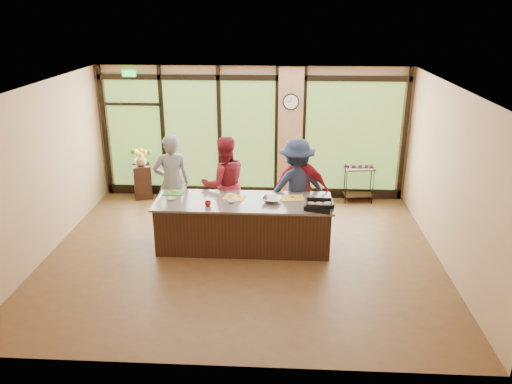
# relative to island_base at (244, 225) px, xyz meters

# --- Properties ---
(floor) EXTENTS (7.00, 7.00, 0.00)m
(floor) POSITION_rel_island_base_xyz_m (0.00, -0.30, -0.44)
(floor) COLOR #51341C
(floor) RESTS_ON ground
(ceiling) EXTENTS (7.00, 7.00, 0.00)m
(ceiling) POSITION_rel_island_base_xyz_m (0.00, -0.30, 2.56)
(ceiling) COLOR white
(ceiling) RESTS_ON back_wall
(back_wall) EXTENTS (7.00, 0.00, 7.00)m
(back_wall) POSITION_rel_island_base_xyz_m (0.00, 2.70, 1.06)
(back_wall) COLOR tan
(back_wall) RESTS_ON floor
(left_wall) EXTENTS (0.00, 6.00, 6.00)m
(left_wall) POSITION_rel_island_base_xyz_m (-3.50, -0.30, 1.06)
(left_wall) COLOR tan
(left_wall) RESTS_ON floor
(right_wall) EXTENTS (0.00, 6.00, 6.00)m
(right_wall) POSITION_rel_island_base_xyz_m (3.50, -0.30, 1.06)
(right_wall) COLOR tan
(right_wall) RESTS_ON floor
(window_wall) EXTENTS (6.90, 0.12, 3.00)m
(window_wall) POSITION_rel_island_base_xyz_m (0.16, 2.65, 0.95)
(window_wall) COLOR tan
(window_wall) RESTS_ON floor
(island_base) EXTENTS (3.10, 1.00, 0.88)m
(island_base) POSITION_rel_island_base_xyz_m (0.00, 0.00, 0.00)
(island_base) COLOR black
(island_base) RESTS_ON floor
(countertop) EXTENTS (3.20, 1.10, 0.04)m
(countertop) POSITION_rel_island_base_xyz_m (0.00, 0.00, 0.46)
(countertop) COLOR slate
(countertop) RESTS_ON island_base
(wall_clock) EXTENTS (0.36, 0.04, 0.36)m
(wall_clock) POSITION_rel_island_base_xyz_m (0.85, 2.57, 1.81)
(wall_clock) COLOR black
(wall_clock) RESTS_ON window_wall
(cook_left) EXTENTS (0.82, 0.67, 1.96)m
(cook_left) POSITION_rel_island_base_xyz_m (-1.45, 0.71, 0.54)
(cook_left) COLOR slate
(cook_left) RESTS_ON floor
(cook_midleft) EXTENTS (1.12, 1.00, 1.90)m
(cook_midleft) POSITION_rel_island_base_xyz_m (-0.44, 0.79, 0.51)
(cook_midleft) COLOR maroon
(cook_midleft) RESTS_ON floor
(cook_midright) EXTENTS (1.12, 0.69, 1.78)m
(cook_midright) POSITION_rel_island_base_xyz_m (1.08, 0.73, 0.45)
(cook_midright) COLOR maroon
(cook_midright) RESTS_ON floor
(cook_right) EXTENTS (1.37, 1.02, 1.89)m
(cook_right) POSITION_rel_island_base_xyz_m (0.97, 0.70, 0.51)
(cook_right) COLOR #1B243D
(cook_right) RESTS_ON floor
(roasting_pan) EXTENTS (0.55, 0.48, 0.08)m
(roasting_pan) POSITION_rel_island_base_xyz_m (1.34, -0.33, 0.52)
(roasting_pan) COLOR black
(roasting_pan) RESTS_ON countertop
(mixing_bowl) EXTENTS (0.42, 0.42, 0.08)m
(mixing_bowl) POSITION_rel_island_base_xyz_m (0.50, -0.02, 0.52)
(mixing_bowl) COLOR silver
(mixing_bowl) RESTS_ON countertop
(cutting_board_left) EXTENTS (0.39, 0.29, 0.01)m
(cutting_board_left) POSITION_rel_island_base_xyz_m (-1.34, 0.33, 0.49)
(cutting_board_left) COLOR #397C2D
(cutting_board_left) RESTS_ON countertop
(cutting_board_center) EXTENTS (0.44, 0.37, 0.01)m
(cutting_board_center) POSITION_rel_island_base_xyz_m (-0.18, 0.14, 0.49)
(cutting_board_center) COLOR gold
(cutting_board_center) RESTS_ON countertop
(cutting_board_right) EXTENTS (0.44, 0.35, 0.01)m
(cutting_board_right) POSITION_rel_island_base_xyz_m (0.89, 0.17, 0.49)
(cutting_board_right) COLOR gold
(cutting_board_right) RESTS_ON countertop
(prep_bowl_near) EXTENTS (0.17, 0.17, 0.05)m
(prep_bowl_near) POSITION_rel_island_base_xyz_m (-1.30, -0.04, 0.50)
(prep_bowl_near) COLOR white
(prep_bowl_near) RESTS_ON countertop
(prep_bowl_mid) EXTENTS (0.18, 0.18, 0.04)m
(prep_bowl_mid) POSITION_rel_island_base_xyz_m (-0.20, -0.10, 0.50)
(prep_bowl_mid) COLOR white
(prep_bowl_mid) RESTS_ON countertop
(prep_bowl_far) EXTENTS (0.16, 0.16, 0.03)m
(prep_bowl_far) POSITION_rel_island_base_xyz_m (-0.25, 0.25, 0.49)
(prep_bowl_far) COLOR white
(prep_bowl_far) RESTS_ON countertop
(red_ramekin) EXTENTS (0.14, 0.14, 0.09)m
(red_ramekin) POSITION_rel_island_base_xyz_m (-0.60, -0.29, 0.53)
(red_ramekin) COLOR #A5101C
(red_ramekin) RESTS_ON countertop
(flower_stand) EXTENTS (0.50, 0.50, 0.79)m
(flower_stand) POSITION_rel_island_base_xyz_m (-2.54, 2.40, -0.05)
(flower_stand) COLOR black
(flower_stand) RESTS_ON floor
(flower_vase) EXTENTS (0.32, 0.32, 0.30)m
(flower_vase) POSITION_rel_island_base_xyz_m (-2.54, 2.40, 0.50)
(flower_vase) COLOR #8E734D
(flower_vase) RESTS_ON flower_stand
(bar_cart) EXTENTS (0.70, 0.46, 0.89)m
(bar_cart) POSITION_rel_island_base_xyz_m (2.43, 2.45, 0.09)
(bar_cart) COLOR black
(bar_cart) RESTS_ON floor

